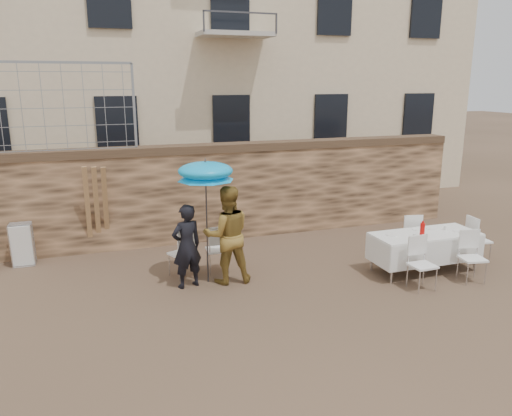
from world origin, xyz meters
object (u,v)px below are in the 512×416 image
object	(u,v)px
table_chair_front_right	(473,257)
woman_dress	(227,235)
couple_chair_left	(182,252)
table_chair_front_left	(423,264)
table_chair_back	(408,235)
soda_bottle	(422,230)
couple_chair_right	(217,248)
umbrella	(206,175)
chair_stack_right	(23,242)
table_chair_side	(478,239)
banquet_table	(425,235)
man_suit	(187,246)

from	to	relation	value
table_chair_front_right	woman_dress	bearing A→B (deg)	172.02
couple_chair_left	table_chair_front_left	xyz separation A→B (m)	(3.94, -2.02, 0.00)
table_chair_back	couple_chair_left	bearing A→B (deg)	5.61
woman_dress	soda_bottle	xyz separation A→B (m)	(3.59, -0.87, -0.01)
soda_bottle	couple_chair_right	bearing A→B (deg)	158.77
umbrella	chair_stack_right	distance (m)	4.26
couple_chair_left	couple_chair_right	bearing A→B (deg)	155.68
soda_bottle	table_chair_front_left	distance (m)	0.84
table_chair_front_left	table_chair_side	bearing A→B (deg)	21.13
table_chair_back	chair_stack_right	distance (m)	7.97
couple_chair_right	table_chair_back	distance (m)	4.07
table_chair_back	table_chair_side	xyz separation A→B (m)	(1.20, -0.70, 0.00)
banquet_table	soda_bottle	world-z (taller)	soda_bottle
woman_dress	table_chair_back	world-z (taller)	woman_dress
umbrella	table_chair_front_left	distance (m)	4.17
chair_stack_right	banquet_table	bearing A→B (deg)	-21.50
table_chair_front_left	table_chair_back	distance (m)	1.74
couple_chair_right	table_chair_side	world-z (taller)	same
man_suit	table_chair_side	distance (m)	5.98
soda_bottle	table_chair_side	bearing A→B (deg)	8.88
table_chair_front_right	table_chair_back	world-z (taller)	same
soda_bottle	table_chair_front_right	world-z (taller)	soda_bottle
banquet_table	umbrella	bearing A→B (deg)	168.86
woman_dress	couple_chair_left	world-z (taller)	woman_dress
man_suit	soda_bottle	size ratio (longest dim) A/B	5.94
banquet_table	table_chair_front_right	bearing A→B (deg)	-56.31
couple_chair_left	chair_stack_right	world-z (taller)	couple_chair_left
soda_bottle	table_chair_side	world-z (taller)	soda_bottle
umbrella	banquet_table	world-z (taller)	umbrella
table_chair_front_right	umbrella	bearing A→B (deg)	172.23
umbrella	woman_dress	bearing A→B (deg)	-15.95
table_chair_front_right	table_chair_back	distance (m)	1.58
couple_chair_left	soda_bottle	bearing A→B (deg)	137.63
table_chair_side	chair_stack_right	size ratio (longest dim) A/B	1.04
man_suit	chair_stack_right	bearing A→B (deg)	-52.67
man_suit	table_chair_front_right	xyz separation A→B (m)	(5.04, -1.47, -0.29)
woman_dress	couple_chair_left	size ratio (longest dim) A/B	1.90
umbrella	table_chair_front_left	bearing A→B (deg)	-23.84
chair_stack_right	man_suit	bearing A→B (deg)	-37.23
table_chair_front_right	table_chair_side	size ratio (longest dim) A/B	1.00
banquet_table	chair_stack_right	xyz separation A→B (m)	(-7.48, 2.95, -0.27)
table_chair_front_left	table_chair_side	xyz separation A→B (m)	(2.00, 0.85, 0.00)
soda_bottle	table_chair_back	xyz separation A→B (m)	(0.40, 0.95, -0.43)
umbrella	soda_bottle	world-z (taller)	umbrella
man_suit	couple_chair_left	bearing A→B (deg)	-105.44
couple_chair_right	soda_bottle	size ratio (longest dim) A/B	3.69
woman_dress	banquet_table	world-z (taller)	woman_dress
table_chair_front_right	banquet_table	bearing A→B (deg)	134.56
table_chair_front_right	table_chair_front_left	bearing A→B (deg)	-169.13
couple_chair_left	man_suit	bearing A→B (deg)	65.68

